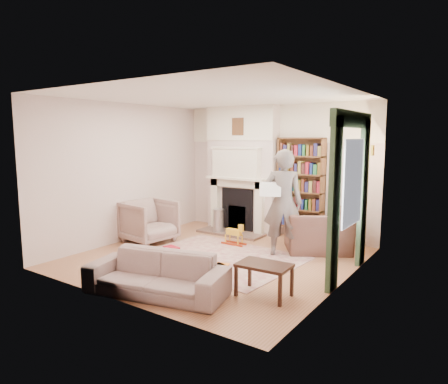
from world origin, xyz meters
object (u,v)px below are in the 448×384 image
Objects in this scene: bookcase at (301,183)px; man_reading at (283,203)px; paraffin_heater at (218,221)px; rocking_horse at (234,234)px; coffee_table at (264,280)px; armchair_left at (149,221)px; armchair_reading at (318,231)px; sofa at (157,274)px.

bookcase is 0.96× the size of man_reading.
paraffin_heater reaches higher than rocking_horse.
coffee_table is 3.56m from paraffin_heater.
armchair_left is 1.71× the size of paraffin_heater.
paraffin_heater is at bearing -21.97° from armchair_left.
armchair_reading is at bearing -46.02° from bookcase.
armchair_reading is at bearing -154.20° from man_reading.
armchair_left is 1.57m from paraffin_heater.
paraffin_heater is (-2.52, 2.51, 0.05)m from coffee_table.
armchair_left is 0.49× the size of sofa.
bookcase reaches higher than man_reading.
armchair_left is at bearing -118.90° from paraffin_heater.
rocking_horse is (1.55, 0.77, -0.21)m from armchair_left.
coffee_table is 1.43× the size of rocking_horse.
man_reading is (0.60, 2.60, 0.68)m from sofa.
man_reading reaches higher than sofa.
bookcase is 1.54× the size of armchair_reading.
rocking_horse is (-0.49, 2.68, -0.07)m from sofa.
man_reading reaches higher than armchair_reading.
armchair_left reaches higher than paraffin_heater.
armchair_left is 2.80m from sofa.
armchair_left is at bearing 123.42° from sofa.
sofa is (2.04, -1.91, -0.15)m from armchair_left.
rocking_horse is at bearing 86.85° from sofa.
sofa is at bearing -126.09° from armchair_left.
rocking_horse is at bearing -124.51° from bookcase.
sofa is at bearing -151.03° from coffee_table.
sofa is at bearing 49.66° from man_reading.
man_reading is at bearing -68.44° from armchair_left.
sofa is 2.75m from man_reading.
sofa is (-0.36, -3.91, -0.89)m from bookcase.
rocking_horse is at bearing -14.38° from armchair_reading.
bookcase reaches higher than rocking_horse.
armchair_reading reaches higher than coffee_table.
sofa is at bearing 38.92° from armchair_reading.
man_reading reaches higher than paraffin_heater.
bookcase is at bearing 21.24° from paraffin_heater.
sofa is 1.00× the size of man_reading.
paraffin_heater is (-2.34, 0.08, -0.12)m from armchair_reading.
coffee_table is at bearing -44.88° from paraffin_heater.
man_reading reaches higher than rocking_horse.
coffee_table is 2.58m from rocking_horse.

